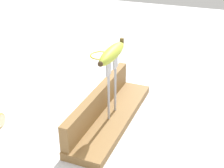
% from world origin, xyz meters
% --- Properties ---
extents(ground_plane, '(3.00, 3.00, 0.00)m').
position_xyz_m(ground_plane, '(0.00, 0.00, 0.00)').
color(ground_plane, silver).
extents(wooden_board, '(0.42, 0.11, 0.02)m').
position_xyz_m(wooden_board, '(0.00, 0.00, 0.01)').
color(wooden_board, olive).
rests_on(wooden_board, ground).
extents(board_backstop, '(0.41, 0.02, 0.07)m').
position_xyz_m(board_backstop, '(0.00, 0.04, 0.06)').
color(board_backstop, olive).
rests_on(board_backstop, wooden_board).
extents(fork_stand_center, '(0.08, 0.01, 0.17)m').
position_xyz_m(fork_stand_center, '(-0.00, -0.00, 0.13)').
color(fork_stand_center, '#B2B2B7').
rests_on(fork_stand_center, wooden_board).
extents(banana_raised_center, '(0.16, 0.04, 0.04)m').
position_xyz_m(banana_raised_center, '(-0.00, -0.00, 0.22)').
color(banana_raised_center, '#B2C138').
rests_on(banana_raised_center, fork_stand_center).
extents(wire_coil, '(0.10, 0.10, 0.01)m').
position_xyz_m(wire_coil, '(0.45, 0.24, 0.00)').
color(wire_coil, gold).
rests_on(wire_coil, ground).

